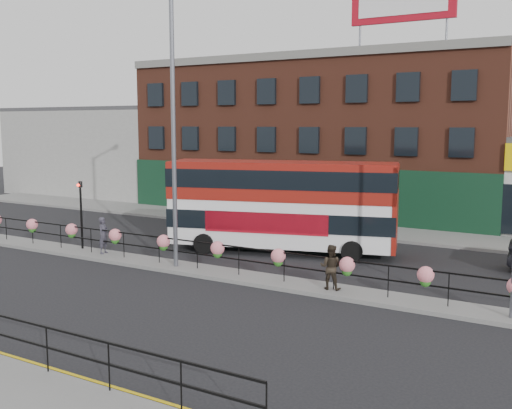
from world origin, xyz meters
The scene contains 13 objects.
ground centered at (0.00, 0.00, 0.00)m, with size 120.00×120.00×0.00m, color black.
north_pavement centered at (0.00, 12.00, 0.07)m, with size 60.00×4.00×0.15m, color slate.
median centered at (0.00, 0.00, 0.07)m, with size 60.00×1.60×0.15m, color slate.
yellow_line_inner centered at (0.00, -9.70, 0.01)m, with size 60.00×0.10×0.01m, color gold.
yellow_line_outer centered at (0.00, -9.88, 0.01)m, with size 60.00×0.10×0.01m, color gold.
brick_building centered at (-4.00, 19.96, 5.13)m, with size 25.00×12.21×10.30m.
warehouse_west centered at (-24.25, 20.00, 3.65)m, with size 15.50×12.00×7.30m.
median_railing centered at (0.00, 0.00, 1.05)m, with size 30.04×0.56×1.23m.
double_decker_bus centered at (0.21, 5.05, 2.62)m, with size 10.82×5.26×4.26m.
pedestrian_a centered at (-6.34, 0.13, 0.98)m, with size 0.51×0.67×1.66m, color #33323D.
pedestrian_b centered at (4.90, -0.07, 0.96)m, with size 0.87×0.73×1.61m, color black.
lamp_column_west centered at (-2.02, 0.18, 6.94)m, with size 0.41×2.01×11.45m.
traffic_light_median centered at (-8.00, 0.39, 2.47)m, with size 0.15×0.28×3.65m.
Camera 1 is at (13.21, -19.26, 6.03)m, focal length 42.00 mm.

